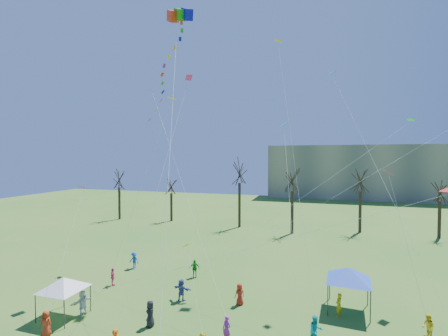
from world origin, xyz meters
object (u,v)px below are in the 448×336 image
(canopy_tent_white, at_px, (64,283))
(canopy_tent_blue, at_px, (349,274))
(distant_building, at_px, (378,172))
(big_box_kite, at_px, (170,72))

(canopy_tent_white, xyz_separation_m, canopy_tent_blue, (20.06, 7.02, 0.32))
(canopy_tent_blue, bearing_deg, distant_building, 78.78)
(big_box_kite, xyz_separation_m, canopy_tent_white, (-7.21, -2.97, -15.50))
(distant_building, height_order, canopy_tent_white, distant_building)
(distant_building, height_order, big_box_kite, big_box_kite)
(distant_building, relative_size, big_box_kite, 2.46)
(canopy_tent_white, distance_m, canopy_tent_blue, 21.26)
(distant_building, height_order, canopy_tent_blue, distant_building)
(distant_building, distance_m, canopy_tent_white, 85.43)
(big_box_kite, bearing_deg, distant_building, 70.27)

